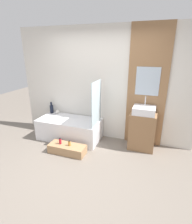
% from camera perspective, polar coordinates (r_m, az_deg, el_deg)
% --- Properties ---
extents(ground_plane, '(12.00, 12.00, 0.00)m').
position_cam_1_polar(ground_plane, '(3.33, -7.46, -19.23)').
color(ground_plane, slate).
extents(wall_tiled_back, '(4.20, 0.06, 2.60)m').
position_cam_1_polar(wall_tiled_back, '(4.13, 1.71, 8.77)').
color(wall_tiled_back, silver).
rests_on(wall_tiled_back, ground_plane).
extents(wall_wood_accent, '(0.82, 0.04, 2.60)m').
position_cam_1_polar(wall_wood_accent, '(3.89, 16.29, 7.43)').
color(wall_wood_accent, '#8E6642').
rests_on(wall_wood_accent, ground_plane).
extents(bathtub, '(1.49, 0.72, 0.50)m').
position_cam_1_polar(bathtub, '(4.35, -8.61, -5.43)').
color(bathtub, white).
rests_on(bathtub, ground_plane).
extents(glass_shower_screen, '(0.01, 0.59, 0.97)m').
position_cam_1_polar(glass_shower_screen, '(3.77, 0.16, 2.80)').
color(glass_shower_screen, silver).
rests_on(glass_shower_screen, bathtub).
extents(wooden_step_bench, '(0.79, 0.31, 0.19)m').
position_cam_1_polar(wooden_step_bench, '(3.84, -9.37, -11.80)').
color(wooden_step_bench, '#A87F56').
rests_on(wooden_step_bench, ground_plane).
extents(vanity_cabinet, '(0.55, 0.42, 0.81)m').
position_cam_1_polar(vanity_cabinet, '(3.96, 14.81, -6.06)').
color(vanity_cabinet, '#8E6642').
rests_on(vanity_cabinet, ground_plane).
extents(sink, '(0.45, 0.40, 0.34)m').
position_cam_1_polar(sink, '(3.78, 15.44, 0.55)').
color(sink, white).
rests_on(sink, vanity_cabinet).
extents(vase_tall_dark, '(0.09, 0.09, 0.29)m').
position_cam_1_polar(vase_tall_dark, '(4.75, -14.30, 1.12)').
color(vase_tall_dark, black).
rests_on(vase_tall_dark, bathtub).
extents(vase_round_light, '(0.09, 0.09, 0.09)m').
position_cam_1_polar(vase_round_light, '(4.68, -12.51, 0.05)').
color(vase_round_light, silver).
rests_on(vase_round_light, bathtub).
extents(bottle_soap_primary, '(0.05, 0.05, 0.14)m').
position_cam_1_polar(bottle_soap_primary, '(3.84, -11.60, -9.33)').
color(bottle_soap_primary, '#B21928').
rests_on(bottle_soap_primary, wooden_step_bench).
extents(bottle_soap_secondary, '(0.05, 0.05, 0.12)m').
position_cam_1_polar(bottle_soap_secondary, '(3.74, -8.68, -10.09)').
color(bottle_soap_secondary, '#B2752D').
rests_on(bottle_soap_secondary, wooden_step_bench).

